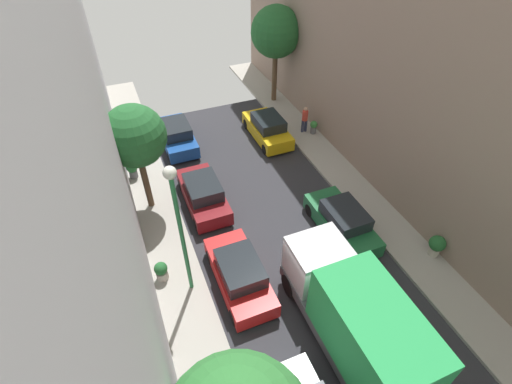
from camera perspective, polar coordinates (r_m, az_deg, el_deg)
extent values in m
plane|color=#2D2D33|center=(16.19, 8.59, -14.24)|extent=(32.00, 32.00, 0.00)
cube|color=#A8A399|center=(15.15, -9.25, -20.00)|extent=(2.00, 44.00, 0.15)
cube|color=#A8A399|center=(18.45, 22.45, -8.33)|extent=(2.00, 44.00, 0.15)
cylinder|color=black|center=(14.11, 7.97, -25.92)|extent=(0.22, 0.64, 0.64)
cube|color=red|center=(15.72, -2.51, -12.53)|extent=(1.76, 4.20, 0.76)
cube|color=#1E2328|center=(15.07, -2.39, -11.40)|extent=(1.56, 2.10, 0.64)
cylinder|color=black|center=(16.70, -6.91, -9.74)|extent=(0.22, 0.64, 0.64)
cylinder|color=black|center=(16.96, -1.83, -8.25)|extent=(0.22, 0.64, 0.64)
cylinder|color=black|center=(14.98, -3.27, -18.41)|extent=(0.22, 0.64, 0.64)
cylinder|color=black|center=(15.27, 2.48, -16.50)|extent=(0.22, 0.64, 0.64)
cube|color=maroon|center=(19.14, -7.96, -0.59)|extent=(1.76, 4.20, 0.76)
cube|color=#1E2328|center=(18.57, -8.03, 0.72)|extent=(1.56, 2.10, 0.64)
cylinder|color=black|center=(20.35, -11.21, 1.09)|extent=(0.22, 0.64, 0.64)
cylinder|color=black|center=(20.57, -7.02, 2.17)|extent=(0.22, 0.64, 0.64)
cylinder|color=black|center=(18.09, -8.89, -4.81)|extent=(0.22, 0.64, 0.64)
cylinder|color=black|center=(18.33, -4.20, -3.52)|extent=(0.22, 0.64, 0.64)
cube|color=#194799|center=(23.68, -11.87, 8.11)|extent=(1.76, 4.20, 0.76)
cube|color=#1E2328|center=(23.18, -12.03, 9.36)|extent=(1.56, 2.10, 0.64)
cylinder|color=black|center=(25.02, -14.36, 9.02)|extent=(0.22, 0.64, 0.64)
cylinder|color=black|center=(25.20, -10.88, 9.86)|extent=(0.22, 0.64, 0.64)
cylinder|color=black|center=(22.44, -12.82, 5.16)|extent=(0.22, 0.64, 0.64)
cylinder|color=black|center=(22.64, -8.98, 6.11)|extent=(0.22, 0.64, 0.64)
cube|color=#1E6638|center=(18.02, 12.77, -4.69)|extent=(1.76, 4.20, 0.76)
cube|color=#1E2328|center=(17.45, 13.36, -3.43)|extent=(1.56, 2.10, 0.64)
cylinder|color=black|center=(18.73, 8.18, -2.72)|extent=(0.22, 0.64, 0.64)
cylinder|color=black|center=(19.40, 12.22, -1.47)|extent=(0.22, 0.64, 0.64)
cylinder|color=black|center=(17.04, 13.17, -9.43)|extent=(0.22, 0.64, 0.64)
cylinder|color=black|center=(17.78, 17.42, -7.76)|extent=(0.22, 0.64, 0.64)
cube|color=gold|center=(23.83, 1.70, 9.28)|extent=(1.76, 4.20, 0.76)
cube|color=#1E2328|center=(23.35, 1.88, 10.55)|extent=(1.56, 2.10, 0.64)
cylinder|color=black|center=(24.92, -1.42, 10.24)|extent=(0.22, 0.64, 0.64)
cylinder|color=black|center=(25.43, 1.92, 10.93)|extent=(0.22, 0.64, 0.64)
cylinder|color=black|center=(22.51, 1.44, 6.44)|extent=(0.22, 0.64, 0.64)
cylinder|color=black|center=(23.08, 5.03, 7.26)|extent=(0.22, 0.64, 0.64)
cube|color=#4C4C51|center=(14.61, 13.61, -19.57)|extent=(2.20, 6.60, 0.50)
cube|color=#B7B7BC|center=(14.73, 9.26, -10.16)|extent=(2.10, 1.80, 1.70)
cube|color=green|center=(13.05, 17.14, -19.83)|extent=(2.24, 4.20, 2.40)
cylinder|color=black|center=(15.59, 5.12, -13.85)|extent=(0.30, 0.96, 0.96)
cylinder|color=black|center=(16.27, 11.45, -11.49)|extent=(0.30, 0.96, 0.96)
cylinder|color=#2D334C|center=(24.42, 7.06, 9.87)|extent=(0.18, 0.18, 0.82)
cylinder|color=#2D334C|center=(24.51, 7.52, 9.96)|extent=(0.18, 0.18, 0.82)
cylinder|color=#D83F33|center=(24.09, 7.44, 11.39)|extent=(0.36, 0.36, 0.64)
sphere|color=tan|center=(23.87, 7.53, 12.34)|extent=(0.24, 0.24, 0.24)
cylinder|color=brown|center=(27.44, 2.81, 17.07)|extent=(0.35, 0.35, 3.53)
sphere|color=#23602D|center=(26.34, 3.04, 23.01)|extent=(3.28, 3.28, 3.28)
cylinder|color=brown|center=(18.82, -16.32, 1.52)|extent=(0.30, 0.30, 3.04)
sphere|color=#23602D|center=(17.35, -17.92, 8.04)|extent=(2.82, 2.82, 2.82)
cylinder|color=slate|center=(24.49, 8.64, 9.26)|extent=(0.36, 0.36, 0.43)
sphere|color=#38843D|center=(24.28, 8.73, 10.05)|extent=(0.46, 0.46, 0.46)
cylinder|color=#B2A899|center=(18.50, 25.30, -8.01)|extent=(0.47, 0.47, 0.40)
sphere|color=#23602D|center=(18.17, 25.74, -7.02)|extent=(0.70, 0.70, 0.70)
cylinder|color=#B2A899|center=(16.44, -13.97, -12.03)|extent=(0.49, 0.49, 0.40)
sphere|color=#23602D|center=(16.11, -14.21, -11.14)|extent=(0.54, 0.54, 0.54)
cylinder|color=slate|center=(21.66, -18.02, 2.63)|extent=(0.44, 0.44, 0.43)
sphere|color=#23602D|center=(21.39, -18.27, 3.59)|extent=(0.61, 0.61, 0.61)
cylinder|color=#26723F|center=(13.88, -11.01, -7.12)|extent=(0.16, 0.16, 5.73)
sphere|color=white|center=(11.79, -12.91, 2.85)|extent=(0.44, 0.44, 0.44)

